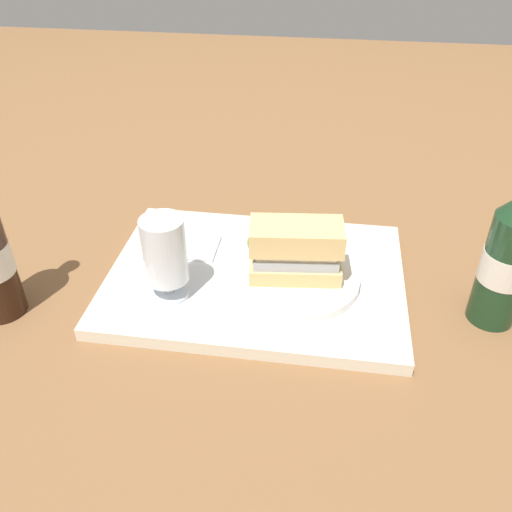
{
  "coord_description": "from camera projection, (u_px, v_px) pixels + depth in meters",
  "views": [
    {
      "loc": [
        -0.09,
        0.64,
        0.51
      ],
      "look_at": [
        0.0,
        0.0,
        0.05
      ],
      "focal_mm": 37.97,
      "sensor_mm": 36.0,
      "label": 1
    }
  ],
  "objects": [
    {
      "name": "ground_plane",
      "position": [
        256.0,
        283.0,
        0.83
      ],
      "size": [
        3.0,
        3.0,
        0.0
      ],
      "primitive_type": "plane",
      "color": "brown"
    },
    {
      "name": "tray",
      "position": [
        256.0,
        277.0,
        0.82
      ],
      "size": [
        0.44,
        0.32,
        0.02
      ],
      "primitive_type": "cube",
      "color": "beige",
      "rests_on": "ground_plane"
    },
    {
      "name": "placemat",
      "position": [
        256.0,
        272.0,
        0.82
      ],
      "size": [
        0.38,
        0.27,
        0.0
      ],
      "primitive_type": "cube",
      "color": "silver",
      "rests_on": "tray"
    },
    {
      "name": "plate",
      "position": [
        294.0,
        278.0,
        0.79
      ],
      "size": [
        0.19,
        0.19,
        0.01
      ],
      "primitive_type": "cylinder",
      "color": "silver",
      "rests_on": "placemat"
    },
    {
      "name": "sandwich",
      "position": [
        293.0,
        250.0,
        0.76
      ],
      "size": [
        0.14,
        0.08,
        0.08
      ],
      "rotation": [
        0.0,
        0.0,
        0.11
      ],
      "color": "tan",
      "rests_on": "plate"
    },
    {
      "name": "beer_glass",
      "position": [
        165.0,
        254.0,
        0.73
      ],
      "size": [
        0.06,
        0.06,
        0.12
      ],
      "color": "silver",
      "rests_on": "placemat"
    },
    {
      "name": "napkin_folded",
      "position": [
        189.0,
        246.0,
        0.87
      ],
      "size": [
        0.09,
        0.07,
        0.01
      ],
      "primitive_type": "cube",
      "color": "white",
      "rests_on": "placemat"
    },
    {
      "name": "second_bottle",
      "position": [
        509.0,
        257.0,
        0.7
      ],
      "size": [
        0.07,
        0.07,
        0.27
      ],
      "color": "#19381E",
      "rests_on": "ground_plane"
    }
  ]
}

